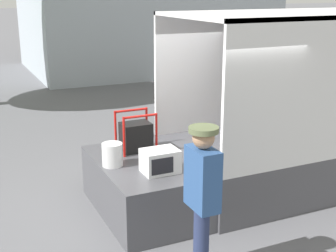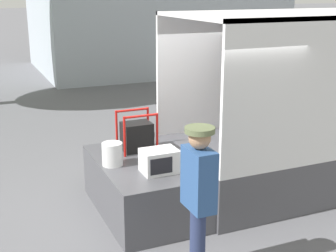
% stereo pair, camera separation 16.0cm
% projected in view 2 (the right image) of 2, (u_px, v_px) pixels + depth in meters
% --- Properties ---
extents(ground_plane, '(160.00, 160.00, 0.00)m').
position_uv_depth(ground_plane, '(184.00, 203.00, 7.29)').
color(ground_plane, slate).
extents(tailgate_deck, '(1.30, 2.09, 0.79)m').
position_uv_depth(tailgate_deck, '(144.00, 186.00, 6.93)').
color(tailgate_deck, '#4C4C51').
rests_on(tailgate_deck, ground).
extents(microwave, '(0.49, 0.38, 0.32)m').
position_uv_depth(microwave, '(159.00, 161.00, 6.36)').
color(microwave, white).
rests_on(microwave, tailgate_deck).
extents(portable_generator, '(0.56, 0.43, 0.62)m').
position_uv_depth(portable_generator, '(138.00, 136.00, 7.21)').
color(portable_generator, black).
rests_on(portable_generator, tailgate_deck).
extents(orange_bucket, '(0.29, 0.29, 0.33)m').
position_uv_depth(orange_bucket, '(112.00, 154.00, 6.62)').
color(orange_bucket, silver).
rests_on(orange_bucket, tailgate_deck).
extents(worker_person, '(0.33, 0.44, 1.81)m').
position_uv_depth(worker_person, '(199.00, 187.00, 5.10)').
color(worker_person, navy).
rests_on(worker_person, ground).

